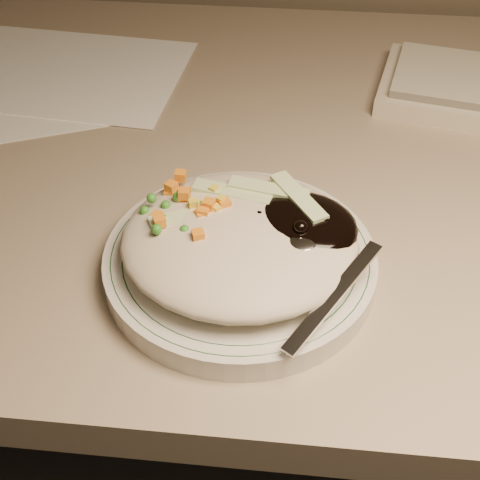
# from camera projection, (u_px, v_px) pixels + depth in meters

# --- Properties ---
(desk) EXTENTS (1.40, 0.70, 0.74)m
(desk) POSITION_uv_depth(u_px,v_px,m) (320.00, 281.00, 0.84)
(desk) COLOR gray
(desk) RESTS_ON ground
(plate) EXTENTS (0.23, 0.23, 0.02)m
(plate) POSITION_uv_depth(u_px,v_px,m) (240.00, 263.00, 0.56)
(plate) COLOR silver
(plate) RESTS_ON desk
(plate_rim) EXTENTS (0.22, 0.22, 0.00)m
(plate_rim) POSITION_uv_depth(u_px,v_px,m) (240.00, 254.00, 0.55)
(plate_rim) COLOR #144723
(plate_rim) RESTS_ON plate
(meal) EXTENTS (0.21, 0.19, 0.05)m
(meal) POSITION_uv_depth(u_px,v_px,m) (245.00, 236.00, 0.54)
(meal) COLOR #BBAF98
(meal) RESTS_ON plate
(papers) EXTENTS (0.38, 0.33, 0.00)m
(papers) POSITION_uv_depth(u_px,v_px,m) (34.00, 82.00, 0.81)
(papers) COLOR white
(papers) RESTS_ON desk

